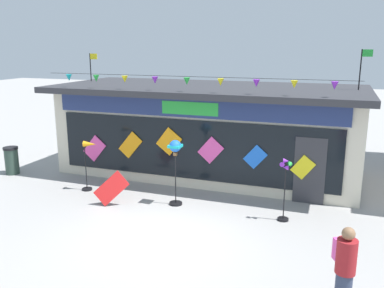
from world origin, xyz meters
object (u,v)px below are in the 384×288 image
Objects in this scene: wind_spinner_left at (175,155)px; person_near_camera at (344,271)px; wind_spinner_far_left at (89,158)px; display_kite_on_ground at (111,188)px; trash_bin at (12,160)px; wind_spinner_center_left at (285,185)px; kite_shop_building at (209,129)px.

wind_spinner_left reaches higher than person_near_camera.
person_near_camera reaches higher than wind_spinner_far_left.
wind_spinner_left reaches higher than display_kite_on_ground.
wind_spinner_left reaches higher than trash_bin.
wind_spinner_left is at bearing -6.28° from trash_bin.
wind_spinner_center_left reaches higher than trash_bin.
trash_bin is at bearing 163.90° from display_kite_on_ground.
trash_bin is (-11.36, 4.58, -0.38)m from person_near_camera.
kite_shop_building is 6.53× the size of wind_spinner_far_left.
wind_spinner_far_left is 1.68m from display_kite_on_ground.
wind_spinner_far_left is 0.85× the size of wind_spinner_left.
wind_spinner_far_left is at bearing 177.46° from wind_spinner_center_left.
wind_spinner_center_left is at bearing -4.88° from trash_bin.
wind_spinner_center_left is at bearing -47.97° from kite_shop_building.
display_kite_on_ground is at bearing -16.10° from trash_bin.
trash_bin is at bearing 175.12° from wind_spinner_center_left.
kite_shop_building is at bearing 132.03° from wind_spinner_center_left.
wind_spinner_center_left is 1.77× the size of display_kite_on_ground.
wind_spinner_far_left reaches higher than display_kite_on_ground.
wind_spinner_left is 3.18m from wind_spinner_center_left.
trash_bin is 1.03× the size of display_kite_on_ground.
person_near_camera is at bearing -26.22° from display_kite_on_ground.
kite_shop_building is at bearing 91.16° from wind_spinner_left.
wind_spinner_left is at bearing 178.13° from wind_spinner_center_left.
wind_spinner_left is at bearing 22.01° from display_kite_on_ground.
trash_bin is (-6.74, 0.74, -0.99)m from wind_spinner_left.
display_kite_on_ground is (-1.74, -0.70, -0.98)m from wind_spinner_left.
display_kite_on_ground is at bearing 129.51° from person_near_camera.
wind_spinner_left is 1.99× the size of display_kite_on_ground.
kite_shop_building is 4.84m from wind_spinner_center_left.
wind_spinner_center_left is 1.73× the size of trash_bin.
wind_spinner_left is at bearing 116.05° from person_near_camera.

